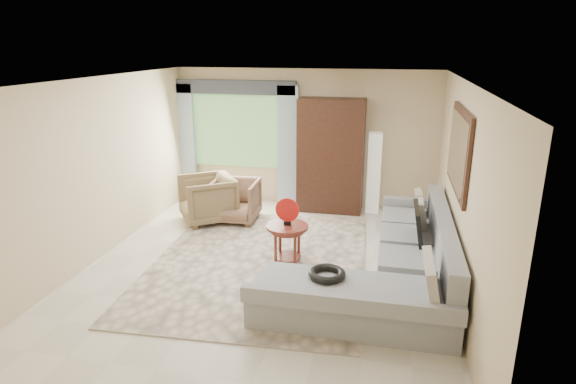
% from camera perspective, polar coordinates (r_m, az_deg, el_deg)
% --- Properties ---
extents(ground, '(6.00, 6.00, 0.00)m').
position_cam_1_polar(ground, '(6.87, -2.69, -9.12)').
color(ground, silver).
rests_on(ground, ground).
extents(area_rug, '(3.19, 4.14, 0.02)m').
position_cam_1_polar(area_rug, '(7.07, -3.39, -8.24)').
color(area_rug, beige).
rests_on(area_rug, ground).
extents(sectional_sofa, '(2.30, 3.46, 0.90)m').
position_cam_1_polar(sectional_sofa, '(6.40, 12.68, -8.83)').
color(sectional_sofa, '#A6A8AE').
rests_on(sectional_sofa, ground).
extents(tv_screen, '(0.14, 0.74, 0.48)m').
position_cam_1_polar(tv_screen, '(6.73, 15.20, -3.63)').
color(tv_screen, black).
rests_on(tv_screen, sectional_sofa).
extents(garden_hose, '(0.43, 0.43, 0.09)m').
position_cam_1_polar(garden_hose, '(5.55, 4.63, -9.64)').
color(garden_hose, black).
rests_on(garden_hose, sectional_sofa).
extents(coffee_table, '(0.60, 0.60, 0.60)m').
position_cam_1_polar(coffee_table, '(6.88, -0.08, -6.16)').
color(coffee_table, '#541C16').
rests_on(coffee_table, ground).
extents(red_disc, '(0.34, 0.04, 0.34)m').
position_cam_1_polar(red_disc, '(6.70, -0.08, -2.13)').
color(red_disc, red).
rests_on(red_disc, coffee_table).
extents(armchair_left, '(1.25, 1.25, 0.83)m').
position_cam_1_polar(armchair_left, '(8.60, -9.52, -0.83)').
color(armchair_left, olive).
rests_on(armchair_left, ground).
extents(armchair_right, '(0.83, 0.85, 0.75)m').
position_cam_1_polar(armchair_right, '(8.56, -6.34, -1.05)').
color(armchair_right, brown).
rests_on(armchair_right, ground).
extents(potted_plant, '(0.54, 0.47, 0.57)m').
position_cam_1_polar(potted_plant, '(9.74, -9.79, 0.54)').
color(potted_plant, '#999999').
rests_on(potted_plant, ground).
extents(armoire, '(1.20, 0.55, 2.10)m').
position_cam_1_polar(armoire, '(8.95, 5.10, 4.29)').
color(armoire, black).
rests_on(armoire, ground).
extents(floor_lamp, '(0.24, 0.24, 1.50)m').
position_cam_1_polar(floor_lamp, '(9.02, 10.15, 2.23)').
color(floor_lamp, silver).
rests_on(floor_lamp, ground).
extents(window, '(1.80, 0.04, 1.40)m').
position_cam_1_polar(window, '(9.53, -6.13, 7.21)').
color(window, '#669E59').
rests_on(window, wall_back).
extents(curtain_left, '(0.40, 0.08, 2.30)m').
position_cam_1_polar(curtain_left, '(9.87, -12.08, 5.80)').
color(curtain_left, '#9EB7CC').
rests_on(curtain_left, ground).
extents(curtain_right, '(0.40, 0.08, 2.30)m').
position_cam_1_polar(curtain_right, '(9.22, -0.02, 5.38)').
color(curtain_right, '#9EB7CC').
rests_on(curtain_right, ground).
extents(valance, '(2.40, 0.12, 0.26)m').
position_cam_1_polar(valance, '(9.36, -6.44, 12.26)').
color(valance, '#1E232D').
rests_on(valance, wall_back).
extents(wall_mirror, '(0.05, 1.70, 1.05)m').
position_cam_1_polar(wall_mirror, '(6.48, 19.57, 4.69)').
color(wall_mirror, black).
rests_on(wall_mirror, wall_right).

